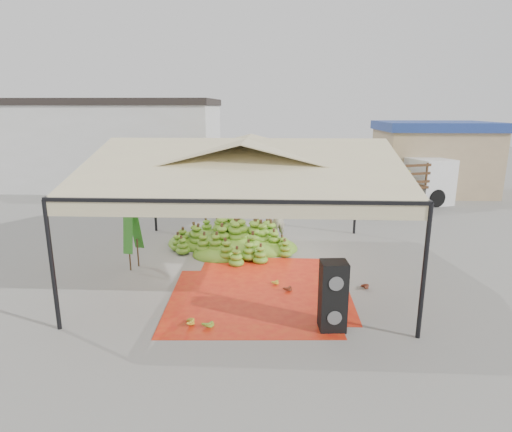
{
  "coord_description": "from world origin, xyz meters",
  "views": [
    {
      "loc": [
        0.88,
        -12.55,
        4.86
      ],
      "look_at": [
        0.2,
        1.5,
        1.3
      ],
      "focal_mm": 30.0,
      "sensor_mm": 36.0,
      "label": 1
    }
  ],
  "objects_px": {
    "vendor": "(278,218)",
    "truck_left": "(235,178)",
    "banana_heap": "(234,232)",
    "truck_right": "(391,178)",
    "speaker_stack": "(333,296)"
  },
  "relations": [
    {
      "from": "truck_left",
      "to": "truck_right",
      "type": "bearing_deg",
      "value": -16.71
    },
    {
      "from": "banana_heap",
      "to": "truck_left",
      "type": "height_order",
      "value": "truck_left"
    },
    {
      "from": "truck_right",
      "to": "truck_left",
      "type": "bearing_deg",
      "value": 157.64
    },
    {
      "from": "speaker_stack",
      "to": "vendor",
      "type": "bearing_deg",
      "value": 95.82
    },
    {
      "from": "vendor",
      "to": "truck_right",
      "type": "height_order",
      "value": "truck_right"
    },
    {
      "from": "vendor",
      "to": "speaker_stack",
      "type": "bearing_deg",
      "value": 80.06
    },
    {
      "from": "banana_heap",
      "to": "truck_right",
      "type": "height_order",
      "value": "truck_right"
    },
    {
      "from": "truck_right",
      "to": "banana_heap",
      "type": "bearing_deg",
      "value": -154.85
    },
    {
      "from": "vendor",
      "to": "truck_right",
      "type": "distance_m",
      "value": 8.52
    },
    {
      "from": "truck_left",
      "to": "truck_right",
      "type": "distance_m",
      "value": 8.05
    },
    {
      "from": "speaker_stack",
      "to": "truck_left",
      "type": "bearing_deg",
      "value": 100.15
    },
    {
      "from": "banana_heap",
      "to": "speaker_stack",
      "type": "xyz_separation_m",
      "value": [
        2.78,
        -5.8,
        0.27
      ]
    },
    {
      "from": "banana_heap",
      "to": "truck_right",
      "type": "bearing_deg",
      "value": 44.31
    },
    {
      "from": "banana_heap",
      "to": "truck_right",
      "type": "distance_m",
      "value": 10.27
    },
    {
      "from": "vendor",
      "to": "truck_left",
      "type": "distance_m",
      "value": 7.1
    }
  ]
}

